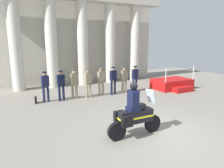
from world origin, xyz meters
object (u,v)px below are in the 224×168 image
Objects in this scene: officer_in_row_1 at (61,83)px; motorcycle_with_rider at (134,114)px; officer_in_row_6 at (124,78)px; officer_in_row_0 at (45,84)px; officer_in_row_4 at (101,79)px; reviewing_stand at (172,84)px; officer_in_row_3 at (88,81)px; briefcase_on_ground at (36,100)px; officer_in_row_5 at (113,78)px; officer_in_row_7 at (135,77)px; officer_in_row_2 at (74,82)px.

motorcycle_with_rider is at bearing 95.17° from officer_in_row_1.
officer_in_row_6 is (3.94, 0.06, -0.01)m from officer_in_row_1.
officer_in_row_0 is 3.20m from officer_in_row_4.
officer_in_row_3 reaches higher than reviewing_stand.
officer_in_row_0 is 0.96m from briefcase_on_ground.
officer_in_row_5 is 1.01× the size of officer_in_row_7.
officer_in_row_4 is 1.02× the size of officer_in_row_6.
officer_in_row_3 is (2.34, -0.15, 0.01)m from officer_in_row_0.
officer_in_row_3 is at bearing -7.49° from officer_in_row_7.
officer_in_row_7 is at bearing 172.51° from officer_in_row_3.
officer_in_row_7 is (-2.77, 0.40, 0.66)m from reviewing_stand.
officer_in_row_2 is 0.98× the size of officer_in_row_5.
officer_in_row_5 is (2.37, -0.12, 0.03)m from officer_in_row_2.
officer_in_row_3 is (0.78, -0.12, 0.01)m from officer_in_row_2.
officer_in_row_7 reaches higher than briefcase_on_ground.
officer_in_row_2 is 2.24m from briefcase_on_ground.
officer_in_row_4 reaches higher than officer_in_row_0.
officer_in_row_4 is at bearing 174.41° from officer_in_row_1.
officer_in_row_7 reaches higher than officer_in_row_6.
reviewing_stand is at bearing 37.94° from motorcycle_with_rider.
officer_in_row_5 is (1.59, 0.00, 0.02)m from officer_in_row_3.
officer_in_row_6 is at bearing 63.04° from motorcycle_with_rider.
officer_in_row_0 is at bearing 176.54° from reviewing_stand.
officer_in_row_0 is at bearing -9.56° from officer_in_row_2.
officer_in_row_0 is 3.93m from officer_in_row_5.
reviewing_stand is at bearing 164.50° from officer_in_row_6.
officer_in_row_5 is 0.82m from officer_in_row_6.
motorcycle_with_rider is 6.12m from briefcase_on_ground.
officer_in_row_5 is 4.70× the size of briefcase_on_ground.
officer_in_row_1 reaches higher than officer_in_row_0.
officer_in_row_1 is 3.94m from officer_in_row_6.
officer_in_row_1 reaches higher than reviewing_stand.
officer_in_row_1 is at bearing 162.87° from officer_in_row_0.
officer_in_row_2 is at bearing 176.01° from reviewing_stand.
officer_in_row_0 is 5.89m from motorcycle_with_rider.
officer_in_row_4 is at bearing -10.63° from officer_in_row_6.
officer_in_row_1 is 5.53m from motorcycle_with_rider.
officer_in_row_7 reaches higher than officer_in_row_3.
officer_in_row_4 is (-5.08, 0.50, 0.67)m from reviewing_stand.
officer_in_row_6 is (-3.53, 0.44, 0.65)m from reviewing_stand.
briefcase_on_ground is (-2.64, 5.49, -0.61)m from motorcycle_with_rider.
officer_in_row_0 is at bearing -9.46° from officer_in_row_7.
motorcycle_with_rider is at bearing 49.36° from officer_in_row_7.
reviewing_stand is 6.77m from officer_in_row_2.
officer_in_row_2 reaches higher than reviewing_stand.
officer_in_row_4 reaches higher than officer_in_row_1.
officer_in_row_1 is 4.60× the size of briefcase_on_ground.
officer_in_row_2 is at bearing -11.34° from officer_in_row_5.
officer_in_row_5 reaches higher than officer_in_row_6.
officer_in_row_1 is (-7.47, 0.38, 0.66)m from reviewing_stand.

